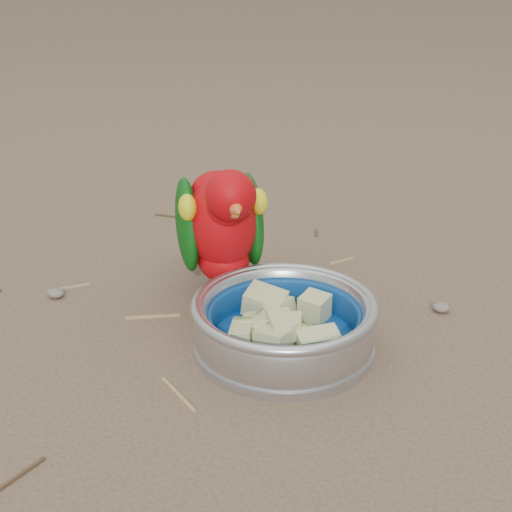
% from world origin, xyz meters
% --- Properties ---
extents(ground, '(60.00, 60.00, 0.00)m').
position_xyz_m(ground, '(0.00, 0.00, 0.00)').
color(ground, brown).
extents(food_bowl, '(0.20, 0.20, 0.02)m').
position_xyz_m(food_bowl, '(-0.03, 0.06, 0.01)').
color(food_bowl, '#B2B2BA').
rests_on(food_bowl, ground).
extents(bowl_wall, '(0.20, 0.20, 0.04)m').
position_xyz_m(bowl_wall, '(-0.03, 0.06, 0.04)').
color(bowl_wall, '#B2B2BA').
rests_on(bowl_wall, food_bowl).
extents(fruit_wedges, '(0.12, 0.12, 0.03)m').
position_xyz_m(fruit_wedges, '(-0.03, 0.06, 0.03)').
color(fruit_wedges, '#C9C786').
rests_on(fruit_wedges, food_bowl).
extents(lory_parrot, '(0.20, 0.25, 0.18)m').
position_xyz_m(lory_parrot, '(-0.13, 0.16, 0.09)').
color(lory_parrot, '#AD050B').
rests_on(lory_parrot, ground).
extents(ground_debris, '(0.90, 0.80, 0.01)m').
position_xyz_m(ground_debris, '(0.03, 0.06, 0.00)').
color(ground_debris, '#A58657').
rests_on(ground_debris, ground).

